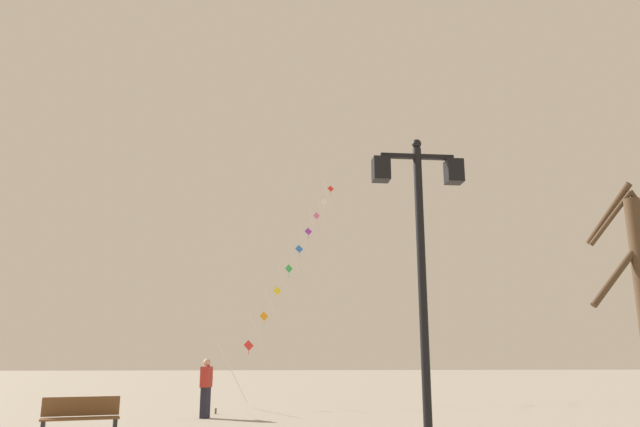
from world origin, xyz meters
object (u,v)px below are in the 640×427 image
at_px(twin_lantern_lamp_post, 420,235).
at_px(park_bench, 80,418).
at_px(kite_train, 293,261).
at_px(kite_flyer, 206,386).

height_order(twin_lantern_lamp_post, park_bench, twin_lantern_lamp_post).
height_order(kite_train, park_bench, kite_train).
height_order(twin_lantern_lamp_post, kite_flyer, twin_lantern_lamp_post).
relative_size(twin_lantern_lamp_post, park_bench, 3.23).
distance_m(kite_flyer, park_bench, 5.28).
xyz_separation_m(twin_lantern_lamp_post, kite_train, (-1.14, 17.75, 2.41)).
height_order(kite_train, kite_flyer, kite_train).
relative_size(kite_flyer, park_bench, 1.03).
relative_size(twin_lantern_lamp_post, kite_flyer, 3.13).
xyz_separation_m(kite_train, kite_flyer, (-3.01, -8.40, -5.19)).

